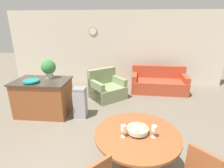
{
  "coord_description": "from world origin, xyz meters",
  "views": [
    {
      "loc": [
        0.5,
        -1.31,
        2.24
      ],
      "look_at": [
        0.17,
        2.37,
        0.96
      ],
      "focal_mm": 28.0,
      "sensor_mm": 36.0,
      "label": 1
    }
  ],
  "objects_px": {
    "fruit_bowl": "(138,129)",
    "armchair": "(107,89)",
    "kitchen_island": "(44,97)",
    "wine_glass_left": "(123,129)",
    "dining_table": "(137,143)",
    "couch": "(158,83)",
    "trash_bin": "(80,103)",
    "potted_plant": "(49,68)",
    "wine_glass_right": "(154,129)",
    "teal_bowl": "(31,81)"
  },
  "relations": [
    {
      "from": "wine_glass_left",
      "to": "trash_bin",
      "type": "bearing_deg",
      "value": 121.54
    },
    {
      "from": "wine_glass_right",
      "to": "kitchen_island",
      "type": "relative_size",
      "value": 0.13
    },
    {
      "from": "fruit_bowl",
      "to": "armchair",
      "type": "xyz_separation_m",
      "value": [
        -0.81,
        2.97,
        -0.52
      ]
    },
    {
      "from": "fruit_bowl",
      "to": "wine_glass_right",
      "type": "height_order",
      "value": "wine_glass_right"
    },
    {
      "from": "kitchen_island",
      "to": "armchair",
      "type": "bearing_deg",
      "value": 38.47
    },
    {
      "from": "kitchen_island",
      "to": "wine_glass_left",
      "type": "bearing_deg",
      "value": -42.16
    },
    {
      "from": "fruit_bowl",
      "to": "wine_glass_left",
      "type": "relative_size",
      "value": 1.69
    },
    {
      "from": "dining_table",
      "to": "fruit_bowl",
      "type": "height_order",
      "value": "fruit_bowl"
    },
    {
      "from": "armchair",
      "to": "dining_table",
      "type": "bearing_deg",
      "value": -114.55
    },
    {
      "from": "potted_plant",
      "to": "couch",
      "type": "bearing_deg",
      "value": 28.74
    },
    {
      "from": "trash_bin",
      "to": "couch",
      "type": "xyz_separation_m",
      "value": [
        2.22,
        1.97,
        -0.09
      ]
    },
    {
      "from": "dining_table",
      "to": "wine_glass_right",
      "type": "bearing_deg",
      "value": -19.39
    },
    {
      "from": "wine_glass_left",
      "to": "kitchen_island",
      "type": "distance_m",
      "value": 2.85
    },
    {
      "from": "teal_bowl",
      "to": "armchair",
      "type": "height_order",
      "value": "teal_bowl"
    },
    {
      "from": "trash_bin",
      "to": "fruit_bowl",
      "type": "bearing_deg",
      "value": -52.38
    },
    {
      "from": "fruit_bowl",
      "to": "wine_glass_left",
      "type": "height_order",
      "value": "wine_glass_left"
    },
    {
      "from": "wine_glass_left",
      "to": "armchair",
      "type": "xyz_separation_m",
      "value": [
        -0.61,
        3.07,
        -0.59
      ]
    },
    {
      "from": "wine_glass_right",
      "to": "teal_bowl",
      "type": "distance_m",
      "value": 3.12
    },
    {
      "from": "kitchen_island",
      "to": "potted_plant",
      "type": "relative_size",
      "value": 2.84
    },
    {
      "from": "armchair",
      "to": "trash_bin",
      "type": "bearing_deg",
      "value": -151.57
    },
    {
      "from": "fruit_bowl",
      "to": "kitchen_island",
      "type": "xyz_separation_m",
      "value": [
        -2.29,
        1.79,
        -0.36
      ]
    },
    {
      "from": "wine_glass_right",
      "to": "dining_table",
      "type": "bearing_deg",
      "value": 160.61
    },
    {
      "from": "kitchen_island",
      "to": "couch",
      "type": "xyz_separation_m",
      "value": [
        3.2,
        1.89,
        -0.17
      ]
    },
    {
      "from": "kitchen_island",
      "to": "teal_bowl",
      "type": "relative_size",
      "value": 3.65
    },
    {
      "from": "dining_table",
      "to": "couch",
      "type": "xyz_separation_m",
      "value": [
        0.91,
        3.68,
        -0.29
      ]
    },
    {
      "from": "kitchen_island",
      "to": "potted_plant",
      "type": "distance_m",
      "value": 0.76
    },
    {
      "from": "wine_glass_left",
      "to": "potted_plant",
      "type": "xyz_separation_m",
      "value": [
        -1.96,
        2.1,
        0.29
      ]
    },
    {
      "from": "wine_glass_right",
      "to": "teal_bowl",
      "type": "bearing_deg",
      "value": 147.95
    },
    {
      "from": "wine_glass_left",
      "to": "couch",
      "type": "height_order",
      "value": "wine_glass_left"
    },
    {
      "from": "kitchen_island",
      "to": "armchair",
      "type": "relative_size",
      "value": 1.05
    },
    {
      "from": "couch",
      "to": "trash_bin",
      "type": "bearing_deg",
      "value": -136.27
    },
    {
      "from": "wine_glass_left",
      "to": "couch",
      "type": "bearing_deg",
      "value": 73.61
    },
    {
      "from": "armchair",
      "to": "fruit_bowl",
      "type": "bearing_deg",
      "value": -114.54
    },
    {
      "from": "potted_plant",
      "to": "couch",
      "type": "height_order",
      "value": "potted_plant"
    },
    {
      "from": "fruit_bowl",
      "to": "armchair",
      "type": "height_order",
      "value": "armchair"
    },
    {
      "from": "fruit_bowl",
      "to": "couch",
      "type": "bearing_deg",
      "value": 76.08
    },
    {
      "from": "teal_bowl",
      "to": "couch",
      "type": "xyz_separation_m",
      "value": [
        3.34,
        2.1,
        -0.66
      ]
    },
    {
      "from": "kitchen_island",
      "to": "armchair",
      "type": "distance_m",
      "value": 1.9
    },
    {
      "from": "kitchen_island",
      "to": "trash_bin",
      "type": "xyz_separation_m",
      "value": [
        0.98,
        -0.08,
        -0.07
      ]
    },
    {
      "from": "kitchen_island",
      "to": "couch",
      "type": "relative_size",
      "value": 0.72
    },
    {
      "from": "potted_plant",
      "to": "trash_bin",
      "type": "bearing_deg",
      "value": -18.79
    },
    {
      "from": "dining_table",
      "to": "kitchen_island",
      "type": "relative_size",
      "value": 0.92
    },
    {
      "from": "couch",
      "to": "armchair",
      "type": "relative_size",
      "value": 1.46
    },
    {
      "from": "dining_table",
      "to": "couch",
      "type": "relative_size",
      "value": 0.66
    },
    {
      "from": "potted_plant",
      "to": "dining_table",
      "type": "bearing_deg",
      "value": -42.67
    },
    {
      "from": "wine_glass_right",
      "to": "trash_bin",
      "type": "distance_m",
      "value": 2.4
    },
    {
      "from": "trash_bin",
      "to": "wine_glass_left",
      "type": "bearing_deg",
      "value": -58.46
    },
    {
      "from": "dining_table",
      "to": "wine_glass_left",
      "type": "bearing_deg",
      "value": -152.23
    },
    {
      "from": "armchair",
      "to": "teal_bowl",
      "type": "bearing_deg",
      "value": -179.25
    },
    {
      "from": "kitchen_island",
      "to": "potted_plant",
      "type": "bearing_deg",
      "value": 57.62
    }
  ]
}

